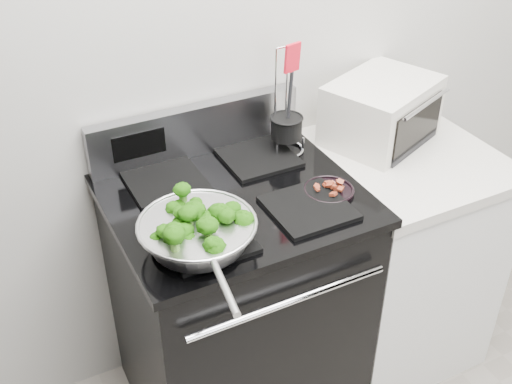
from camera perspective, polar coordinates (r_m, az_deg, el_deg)
back_wall at (r=2.24m, az=1.19°, el=14.59°), size 4.00×0.02×2.70m
gas_range at (r=2.33m, az=-1.73°, el=-9.73°), size 0.79×0.69×1.13m
counter at (r=2.63m, az=11.95°, el=-5.29°), size 0.62×0.68×0.92m
skillet at (r=1.80m, az=-5.21°, el=-3.56°), size 0.34×0.54×0.07m
broccoli_pile at (r=1.79m, az=-5.26°, el=-3.02°), size 0.27×0.27×0.09m
bacon_plate at (r=2.05m, az=6.50°, el=0.37°), size 0.16×0.16×0.04m
utensil_holder at (r=2.24m, az=2.71°, el=5.25°), size 0.13×0.13×0.40m
toaster_oven at (r=2.40m, az=11.09°, el=7.09°), size 0.48×0.43×0.23m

